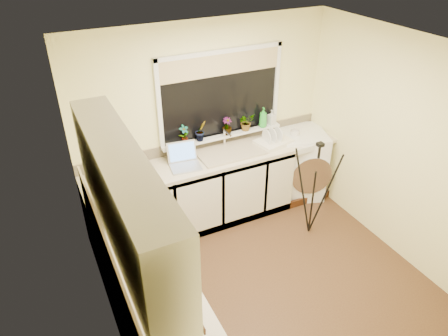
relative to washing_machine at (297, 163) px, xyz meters
The scene contains 34 objects.
floor 1.81m from the washing_machine, 135.36° to the right, with size 3.20×3.20×0.00m, color brown.
ceiling 2.64m from the washing_machine, 135.36° to the right, with size 3.20×3.20×0.00m, color white.
wall_back 1.48m from the washing_machine, 167.82° to the left, with size 3.20×3.20×0.00m, color #FFF7AA.
wall_front 3.10m from the washing_machine, 114.53° to the right, with size 3.20×3.20×0.00m, color #FFF7AA.
wall_left 3.19m from the washing_machine, 156.61° to the right, with size 3.00×3.00×0.00m, color #FFF7AA.
wall_right 1.49m from the washing_machine, 73.97° to the right, with size 3.00×3.00×0.00m, color #FFF7AA.
base_cabinet_back 1.57m from the washing_machine, behind, with size 2.55×0.60×0.86m, color silver.
base_cabinet_left 2.97m from the washing_machine, 148.98° to the right, with size 0.54×2.40×0.86m, color silver.
worktop_back 1.31m from the washing_machine, behind, with size 3.20×0.60×0.04m, color beige.
worktop_left 3.00m from the washing_machine, 148.98° to the right, with size 0.60×2.40×0.04m, color beige.
upper_cabinet 3.44m from the washing_machine, 147.96° to the right, with size 0.28×1.90×0.70m, color silver.
splashback_left 3.29m from the washing_machine, 151.62° to the right, with size 0.02×2.40×0.45m, color beige.
splashback_back 1.37m from the washing_machine, 168.35° to the left, with size 3.20×0.02×0.14m, color beige.
window_glass 1.53m from the washing_machine, 166.35° to the left, with size 1.50×0.02×1.00m, color black.
window_blind 1.81m from the washing_machine, 167.65° to the left, with size 1.50×0.02×0.25m, color tan.
windowsill 1.21m from the washing_machine, 169.23° to the left, with size 1.60×0.14×0.03m, color white.
sink 1.14m from the washing_machine, behind, with size 0.82×0.46×0.03m, color tan.
faucet 1.19m from the washing_machine, behind, with size 0.03×0.03×0.24m, color silver.
washing_machine is the anchor object (origin of this frame).
laptop 1.74m from the washing_machine, behind, with size 0.38×0.38×0.24m.
kettle 2.68m from the washing_machine, 161.25° to the right, with size 0.15×0.15×0.19m, color silver.
dish_rack 0.66m from the washing_machine, behind, with size 0.43×0.32×0.06m, color white.
tripod 0.90m from the washing_machine, 112.92° to the right, with size 0.62×0.62×1.25m, color black, non-canonical shape.
glass_jug 3.38m from the washing_machine, 139.31° to the right, with size 0.10×0.10×0.15m, color silver.
steel_jar 3.24m from the washing_machine, 145.13° to the right, with size 0.08×0.08×0.11m, color silver.
microwave 2.66m from the washing_machine, 167.12° to the right, with size 0.54×0.37×0.30m, color white.
plant_a 1.72m from the washing_machine, behind, with size 0.12×0.08×0.23m, color #999999.
plant_b 1.54m from the washing_machine, behind, with size 0.14×0.11×0.25m, color #999999.
plant_c 1.22m from the washing_machine, 169.56° to the left, with size 0.12×0.12×0.22m, color #999999.
plant_d 1.02m from the washing_machine, 165.37° to the left, with size 0.20×0.17×0.22m, color #999999.
soap_bottle_green 0.88m from the washing_machine, 160.63° to the left, with size 0.10×0.10×0.26m, color green.
soap_bottle_clear 0.78m from the washing_machine, 150.66° to the left, with size 0.09×0.09×0.19m, color #999999.
cup_back 0.49m from the washing_machine, 168.22° to the right, with size 0.13×0.13×0.10m, color white.
cup_left 3.30m from the washing_machine, 142.20° to the right, with size 0.10×0.10×0.09m, color beige.
Camera 1 is at (-1.84, -2.73, 3.37)m, focal length 33.26 mm.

